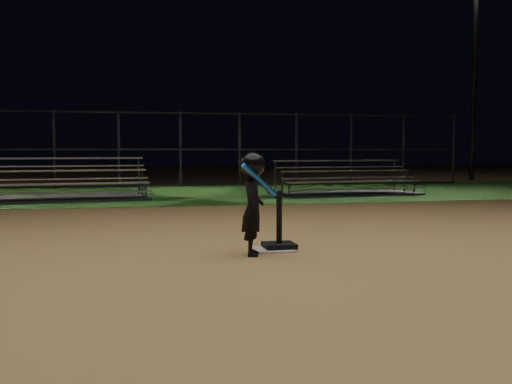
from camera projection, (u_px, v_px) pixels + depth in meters
name	position (u px, v px, depth m)	size (l,w,h in m)	color
ground	(273.00, 250.00, 7.37)	(80.00, 80.00, 0.00)	#AB814D
grass_strip	(190.00, 193.00, 17.12)	(60.00, 8.00, 0.01)	#204E19
home_plate	(273.00, 249.00, 7.36)	(0.45, 0.45, 0.02)	beige
batting_tee	(279.00, 238.00, 7.41)	(0.38, 0.38, 0.71)	black
child_batter	(253.00, 201.00, 6.98)	(0.49, 0.53, 1.21)	black
bleacher_left	(59.00, 191.00, 14.77)	(4.46, 2.56, 1.04)	silver
bleacher_right	(346.00, 188.00, 16.54)	(4.05, 2.29, 0.95)	#A8A8AD
backstop_fence	(180.00, 149.00, 19.96)	(20.08, 0.08, 2.50)	#38383D
light_pole_right	(475.00, 57.00, 24.10)	(0.90, 0.53, 8.30)	#2D2D30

